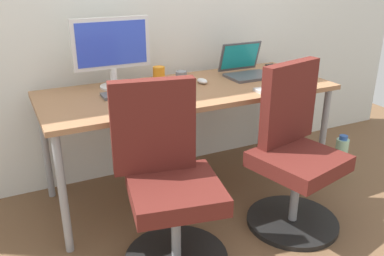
# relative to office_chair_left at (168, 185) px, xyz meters

# --- Properties ---
(ground_plane) EXTENTS (5.28, 5.28, 0.00)m
(ground_plane) POSITION_rel_office_chair_left_xyz_m (0.39, 0.58, -0.42)
(ground_plane) COLOR brown
(desk) EXTENTS (1.83, 0.73, 0.72)m
(desk) POSITION_rel_office_chair_left_xyz_m (0.39, 0.58, 0.24)
(desk) COLOR #996B47
(desk) RESTS_ON ground
(office_chair_left) EXTENTS (0.54, 0.54, 0.94)m
(office_chair_left) POSITION_rel_office_chair_left_xyz_m (0.00, 0.00, 0.00)
(office_chair_left) COLOR black
(office_chair_left) RESTS_ON ground
(office_chair_right) EXTENTS (0.54, 0.54, 0.94)m
(office_chair_right) POSITION_rel_office_chair_left_xyz_m (0.79, -0.00, 0.00)
(office_chair_right) COLOR black
(office_chair_right) RESTS_ON ground
(water_bottle_on_floor) EXTENTS (0.09, 0.09, 0.31)m
(water_bottle_on_floor) POSITION_rel_office_chair_left_xyz_m (1.47, 0.28, -0.28)
(water_bottle_on_floor) COLOR #A5D8B2
(water_bottle_on_floor) RESTS_ON ground
(desktop_monitor) EXTENTS (0.48, 0.18, 0.43)m
(desktop_monitor) POSITION_rel_office_chair_left_xyz_m (-0.02, 0.80, 0.55)
(desktop_monitor) COLOR silver
(desktop_monitor) RESTS_ON desk
(open_laptop) EXTENTS (0.31, 0.28, 0.22)m
(open_laptop) POSITION_rel_office_chair_left_xyz_m (0.88, 0.69, 0.35)
(open_laptop) COLOR #4C4C51
(open_laptop) RESTS_ON desk
(keyboard_by_monitor) EXTENTS (0.34, 0.12, 0.02)m
(keyboard_by_monitor) POSITION_rel_office_chair_left_xyz_m (0.02, 0.61, 0.31)
(keyboard_by_monitor) COLOR #515156
(keyboard_by_monitor) RESTS_ON desk
(keyboard_by_laptop) EXTENTS (0.34, 0.12, 0.02)m
(keyboard_by_laptop) POSITION_rel_office_chair_left_xyz_m (0.89, 0.30, 0.31)
(keyboard_by_laptop) COLOR #B7B7B7
(keyboard_by_laptop) RESTS_ON desk
(mouse_by_monitor) EXTENTS (0.06, 0.10, 0.03)m
(mouse_by_monitor) POSITION_rel_office_chair_left_xyz_m (0.52, 0.64, 0.31)
(mouse_by_monitor) COLOR silver
(mouse_by_monitor) RESTS_ON desk
(mouse_by_laptop) EXTENTS (0.06, 0.10, 0.03)m
(mouse_by_laptop) POSITION_rel_office_chair_left_xyz_m (-0.07, 0.36, 0.31)
(mouse_by_laptop) COLOR silver
(mouse_by_laptop) RESTS_ON desk
(coffee_mug) EXTENTS (0.08, 0.08, 0.09)m
(coffee_mug) POSITION_rel_office_chair_left_xyz_m (0.29, 0.84, 0.34)
(coffee_mug) COLOR orange
(coffee_mug) RESTS_ON desk
(pen_cup) EXTENTS (0.07, 0.07, 0.10)m
(pen_cup) POSITION_rel_office_chair_left_xyz_m (0.35, 0.61, 0.35)
(pen_cup) COLOR slate
(pen_cup) RESTS_ON desk
(phone_near_laptop) EXTENTS (0.07, 0.14, 0.01)m
(phone_near_laptop) POSITION_rel_office_chair_left_xyz_m (1.22, 0.80, 0.30)
(phone_near_laptop) COLOR black
(phone_near_laptop) RESTS_ON desk
(paper_pile) EXTENTS (0.21, 0.30, 0.01)m
(paper_pile) POSITION_rel_office_chair_left_xyz_m (1.17, 0.57, 0.30)
(paper_pile) COLOR white
(paper_pile) RESTS_ON desk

